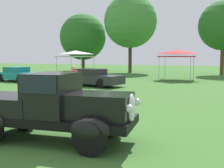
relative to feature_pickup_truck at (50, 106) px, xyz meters
The scene contains 10 objects.
ground_plane 0.88m from the feature_pickup_truck, 130.09° to the right, with size 120.00×120.00×0.00m, color #386628.
feature_pickup_truck is the anchor object (origin of this frame).
show_car_teal 17.46m from the feature_pickup_truck, 133.87° to the left, with size 4.13×2.25×1.22m.
show_car_charcoal 12.71m from the feature_pickup_truck, 111.78° to the left, with size 4.81×2.64×1.22m.
spectator_near_truck 5.70m from the feature_pickup_truck, 114.38° to the left, with size 0.41×0.47×1.69m.
canopy_tent_left_field 21.54m from the feature_pickup_truck, 118.05° to the left, with size 3.10×3.10×2.71m.
canopy_tent_center_field 19.40m from the feature_pickup_truck, 89.66° to the left, with size 2.98×2.98×2.71m.
treeline_far_left 33.69m from the feature_pickup_truck, 116.78° to the left, with size 6.68×6.68×8.27m.
treeline_mid_left 29.30m from the feature_pickup_truck, 104.42° to the left, with size 6.73×6.73×9.92m.
treeline_center 28.25m from the feature_pickup_truck, 82.00° to the left, with size 5.53×5.53×8.31m.
Camera 1 is at (4.03, -5.46, 2.10)m, focal length 43.54 mm.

